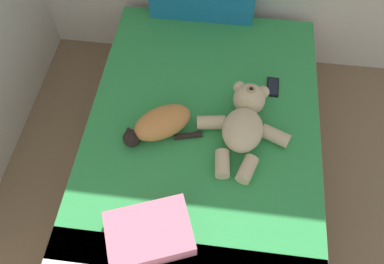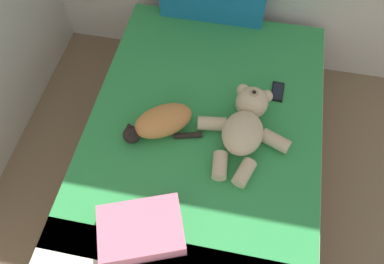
# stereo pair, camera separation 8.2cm
# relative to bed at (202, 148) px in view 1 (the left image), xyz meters

# --- Properties ---
(bed) EXTENTS (1.40, 2.00, 0.49)m
(bed) POSITION_rel_bed_xyz_m (0.00, 0.00, 0.00)
(bed) COLOR brown
(bed) RESTS_ON ground_plane
(cat) EXTENTS (0.43, 0.35, 0.15)m
(cat) POSITION_rel_bed_xyz_m (-0.24, -0.06, 0.32)
(cat) COLOR #D18447
(cat) RESTS_ON bed
(teddy_bear) EXTENTS (0.54, 0.62, 0.20)m
(teddy_bear) POSITION_rel_bed_xyz_m (0.23, 0.01, 0.34)
(teddy_bear) COLOR beige
(teddy_bear) RESTS_ON bed
(cell_phone) EXTENTS (0.08, 0.15, 0.01)m
(cell_phone) POSITION_rel_bed_xyz_m (0.40, 0.34, 0.26)
(cell_phone) COLOR black
(cell_phone) RESTS_ON bed
(throw_pillow) EXTENTS (0.47, 0.40, 0.11)m
(throw_pillow) POSITION_rel_bed_xyz_m (-0.18, -0.67, 0.30)
(throw_pillow) COLOR #D1728C
(throw_pillow) RESTS_ON bed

